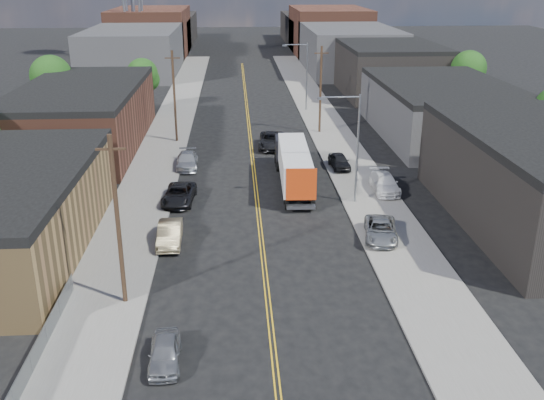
{
  "coord_description": "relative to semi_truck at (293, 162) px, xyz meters",
  "views": [
    {
      "loc": [
        -1.67,
        -20.94,
        17.96
      ],
      "look_at": [
        0.85,
        19.58,
        2.5
      ],
      "focal_mm": 40.0,
      "sensor_mm": 36.0,
      "label": 1
    }
  ],
  "objects": [
    {
      "name": "warehouse_brown",
      "position": [
        -21.35,
        13.95,
        1.21
      ],
      "size": [
        12.0,
        26.0,
        6.6
      ],
      "color": "#542E21",
      "rests_on": "ground"
    },
    {
      "name": "industrial_right_c",
      "position": [
        18.65,
        41.95,
        1.71
      ],
      "size": [
        14.0,
        22.0,
        7.6
      ],
      "color": "black",
      "rests_on": "ground"
    },
    {
      "name": "skyline_left_a",
      "position": [
        -23.35,
        64.95,
        1.91
      ],
      "size": [
        16.0,
        30.0,
        8.0
      ],
      "primitive_type": "cube",
      "color": "#323234",
      "rests_on": "ground"
    },
    {
      "name": "streetlight_near",
      "position": [
        4.25,
        -5.05,
        3.24
      ],
      "size": [
        3.39,
        0.25,
        9.0
      ],
      "color": "gray",
      "rests_on": "ground"
    },
    {
      "name": "car_right_lot_c",
      "position": [
        4.85,
        3.95,
        -1.25
      ],
      "size": [
        1.9,
        4.12,
        1.37
      ],
      "primitive_type": "imported",
      "rotation": [
        0.0,
        0.0,
        0.07
      ],
      "color": "black",
      "rests_on": "sidewalk_right"
    },
    {
      "name": "sidewalk_right",
      "position": [
        6.15,
        14.95,
        -2.01
      ],
      "size": [
        5.0,
        140.0,
        0.15
      ],
      "primitive_type": "cube",
      "color": "slate",
      "rests_on": "ground"
    },
    {
      "name": "skyline_right_a",
      "position": [
        16.65,
        64.95,
        1.91
      ],
      "size": [
        16.0,
        30.0,
        8.0
      ],
      "primitive_type": "cube",
      "color": "#323234",
      "rests_on": "ground"
    },
    {
      "name": "utility_pole_left_far",
      "position": [
        -11.55,
        14.95,
        3.05
      ],
      "size": [
        1.6,
        0.26,
        10.0
      ],
      "color": "black",
      "rests_on": "ground"
    },
    {
      "name": "semi_truck",
      "position": [
        0.0,
        0.0,
        0.0
      ],
      "size": [
        2.72,
        14.08,
        3.66
      ],
      "rotation": [
        0.0,
        0.0,
        -0.03
      ],
      "color": "silver",
      "rests_on": "ground"
    },
    {
      "name": "centerline",
      "position": [
        -3.35,
        14.95,
        -2.08
      ],
      "size": [
        0.32,
        120.0,
        0.01
      ],
      "primitive_type": "cube",
      "color": "gold",
      "rests_on": "ground"
    },
    {
      "name": "car_ahead_truck",
      "position": [
        -1.16,
        11.95,
        -1.28
      ],
      "size": [
        3.18,
        6.0,
        1.61
      ],
      "primitive_type": "imported",
      "rotation": [
        0.0,
        0.0,
        -0.09
      ],
      "color": "black",
      "rests_on": "ground"
    },
    {
      "name": "car_left_a",
      "position": [
        -8.67,
        -25.98,
        -1.45
      ],
      "size": [
        1.65,
        3.8,
        1.27
      ],
      "primitive_type": "imported",
      "rotation": [
        0.0,
        0.0,
        0.04
      ],
      "color": "#989B9D",
      "rests_on": "ground"
    },
    {
      "name": "utility_pole_right",
      "position": [
        4.85,
        17.95,
        3.05
      ],
      "size": [
        1.6,
        0.26,
        10.0
      ],
      "color": "black",
      "rests_on": "ground"
    },
    {
      "name": "skyline_right_b",
      "position": [
        16.65,
        89.95,
        2.91
      ],
      "size": [
        16.0,
        26.0,
        10.0
      ],
      "primitive_type": "cube",
      "color": "#542E21",
      "rests_on": "ground"
    },
    {
      "name": "car_left_b",
      "position": [
        -9.75,
        -12.05,
        -1.34
      ],
      "size": [
        1.7,
        4.56,
        1.49
      ],
      "primitive_type": "imported",
      "rotation": [
        0.0,
        0.0,
        0.03
      ],
      "color": "#9C8B66",
      "rests_on": "ground"
    },
    {
      "name": "skyline_right_c",
      "position": [
        16.65,
        109.95,
        1.41
      ],
      "size": [
        16.0,
        40.0,
        7.0
      ],
      "primitive_type": "cube",
      "color": "black",
      "rests_on": "ground"
    },
    {
      "name": "car_left_c",
      "position": [
        -9.75,
        -4.05,
        -1.37
      ],
      "size": [
        2.78,
        5.34,
        1.44
      ],
      "primitive_type": "imported",
      "rotation": [
        0.0,
        0.0,
        -0.08
      ],
      "color": "black",
      "rests_on": "ground"
    },
    {
      "name": "industrial_right_b",
      "position": [
        18.65,
        15.95,
        0.96
      ],
      "size": [
        14.0,
        24.0,
        6.1
      ],
      "color": "#323234",
      "rests_on": "ground"
    },
    {
      "name": "ground",
      "position": [
        -3.35,
        29.95,
        -2.09
      ],
      "size": [
        260.0,
        260.0,
        0.0
      ],
      "primitive_type": "plane",
      "color": "black",
      "rests_on": "ground"
    },
    {
      "name": "tree_right_far",
      "position": [
        26.71,
        29.95,
        3.09
      ],
      "size": [
        4.85,
        4.76,
        7.91
      ],
      "color": "black",
      "rests_on": "ground"
    },
    {
      "name": "chainlink_fence",
      "position": [
        -14.85,
        -26.55,
        -1.43
      ],
      "size": [
        0.05,
        16.0,
        1.22
      ],
      "color": "slate",
      "rests_on": "ground"
    },
    {
      "name": "tree_left_mid",
      "position": [
        -27.29,
        24.95,
        3.4
      ],
      "size": [
        5.1,
        5.04,
        8.37
      ],
      "color": "black",
      "rests_on": "ground"
    },
    {
      "name": "car_right_lot_a",
      "position": [
        5.07,
        -12.42,
        -1.27
      ],
      "size": [
        3.0,
        5.09,
        1.33
      ],
      "primitive_type": "imported",
      "rotation": [
        0.0,
        0.0,
        -0.17
      ],
      "color": "#999C9E",
      "rests_on": "sidewalk_right"
    },
    {
      "name": "streetlight_far",
      "position": [
        4.25,
        29.95,
        3.24
      ],
      "size": [
        3.39,
        0.25,
        9.0
      ],
      "color": "gray",
      "rests_on": "ground"
    },
    {
      "name": "skyline_left_b",
      "position": [
        -23.35,
        89.95,
        2.91
      ],
      "size": [
        16.0,
        26.0,
        10.0
      ],
      "primitive_type": "cube",
      "color": "#542E21",
      "rests_on": "ground"
    },
    {
      "name": "tree_left_far",
      "position": [
        -17.29,
        31.95,
        2.48
      ],
      "size": [
        4.35,
        4.2,
        6.97
      ],
      "color": "black",
      "rests_on": "ground"
    },
    {
      "name": "utility_pole_left_near",
      "position": [
        -11.55,
        -20.05,
        3.05
      ],
      "size": [
        1.6,
        0.26,
        10.0
      ],
      "color": "black",
      "rests_on": "ground"
    },
    {
      "name": "skyline_left_c",
      "position": [
        -23.35,
        109.95,
        1.41
      ],
      "size": [
        16.0,
        40.0,
        7.0
      ],
      "primitive_type": "cube",
      "color": "black",
      "rests_on": "ground"
    },
    {
      "name": "sidewalk_left",
      "position": [
        -12.85,
        14.95,
        -2.01
      ],
      "size": [
        5.0,
        140.0,
        0.15
      ],
      "primitive_type": "cube",
      "color": "slate",
      "rests_on": "ground"
    },
    {
      "name": "car_left_d",
      "position": [
        -9.75,
        5.41,
        -1.37
      ],
      "size": [
        2.13,
        4.96,
        1.42
      ],
      "primitive_type": "imported",
      "rotation": [
        0.0,
        0.0,
        0.03
      ],
      "color": "#AAACAF",
      "rests_on": "ground"
    },
    {
      "name": "car_right_lot_b",
      "position": [
        7.65,
        -2.71,
        -1.21
      ],
      "size": [
        2.14,
        5.05,
        1.45
      ],
      "primitive_type": "imported",
      "rotation": [
        0.0,
        0.0,
        -0.02
      ],
      "color": "silver",
      "rests_on": "sidewalk_right"
    }
  ]
}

